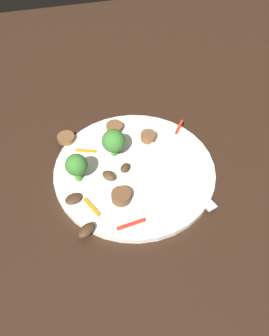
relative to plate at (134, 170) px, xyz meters
The scene contains 17 objects.
ground_plane 0.01m from the plate, ahead, with size 1.40×1.40×0.00m, color black.
plate is the anchor object (origin of this frame).
fork 0.09m from the plate, 59.80° to the left, with size 0.17×0.07×0.00m.
broccoli_floret_0 0.06m from the plate, 147.19° to the right, with size 0.04×0.04×0.05m.
broccoli_floret_1 0.11m from the plate, 92.65° to the right, with size 0.04×0.04×0.06m.
sausage_slice_0 0.07m from the plate, 32.18° to the right, with size 0.03×0.03×0.02m, color brown.
sausage_slice_1 0.15m from the plate, 132.88° to the right, with size 0.03×0.03×0.01m, color brown.
sausage_slice_2 0.08m from the plate, 145.66° to the left, with size 0.03×0.03×0.01m, color brown.
sausage_slice_3 0.11m from the plate, behind, with size 0.03×0.03×0.01m, color brown.
mushroom_0 0.05m from the plate, 77.05° to the right, with size 0.03×0.02×0.01m, color #4C331E.
mushroom_1 0.15m from the plate, 43.79° to the right, with size 0.03×0.02×0.01m, color #422B19.
mushroom_2 0.12m from the plate, 69.44° to the right, with size 0.03×0.02×0.01m, color #422B19.
mushroom_3 0.02m from the plate, 106.26° to the right, with size 0.02×0.02×0.01m, color #422B19.
pepper_strip_0 0.14m from the plate, 125.34° to the left, with size 0.04×0.01×0.00m, color red.
pepper_strip_1 0.12m from the plate, 16.94° to the right, with size 0.05×0.00×0.00m, color red.
pepper_strip_2 0.11m from the plate, 53.86° to the right, with size 0.04×0.01×0.00m, color orange.
pepper_strip_3 0.10m from the plate, 128.48° to the right, with size 0.04×0.01×0.00m, color orange.
Camera 1 is at (0.38, -0.10, 0.47)m, focal length 36.19 mm.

